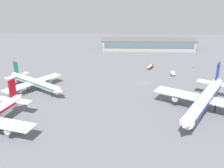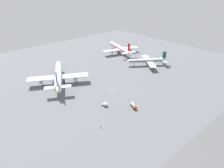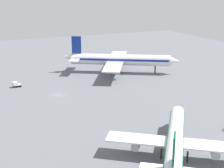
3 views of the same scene
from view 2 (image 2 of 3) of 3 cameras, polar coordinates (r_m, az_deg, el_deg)
name	(u,v)px [view 2 (image 2 of 3)]	position (r m, az deg, el deg)	size (l,w,h in m)	color
ground	(111,90)	(150.16, -0.22, -1.72)	(288.00, 288.00, 0.00)	slate
terminal_building	(216,149)	(106.45, 26.56, -15.70)	(76.50, 16.78, 8.62)	#9E9993
airplane_at_gate	(148,61)	(196.07, 9.75, 6.35)	(35.74, 30.26, 12.76)	white
airplane_taxiing	(120,48)	(227.31, 2.28, 9.77)	(40.09, 48.97, 15.22)	white
airplane_distant	(58,75)	(163.48, -14.53, 2.28)	(42.72, 51.04, 17.18)	white
baggage_tug	(105,105)	(131.33, -1.95, -5.66)	(2.58, 3.42, 2.30)	black
fuel_truck	(134,106)	(130.55, 5.92, -5.90)	(4.59, 6.47, 2.50)	black
ground_crew_worker	(101,127)	(113.94, -3.14, -11.58)	(0.56, 0.47, 1.67)	#1E2338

